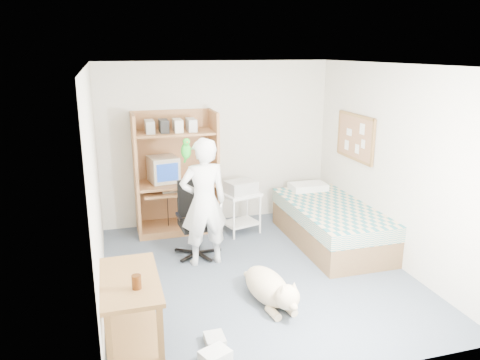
{
  "coord_description": "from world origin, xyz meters",
  "views": [
    {
      "loc": [
        -1.65,
        -4.98,
        2.66
      ],
      "look_at": [
        -0.05,
        0.55,
        1.05
      ],
      "focal_mm": 35.0,
      "sensor_mm": 36.0,
      "label": 1
    }
  ],
  "objects_px": {
    "bed": "(330,223)",
    "office_chair": "(196,229)",
    "dog": "(270,288)",
    "computer_hutch": "(176,177)",
    "printer_cart": "(241,206)",
    "side_desk": "(131,305)",
    "person": "(204,202)"
  },
  "relations": [
    {
      "from": "bed",
      "to": "dog",
      "type": "relative_size",
      "value": 1.78
    },
    {
      "from": "person",
      "to": "printer_cart",
      "type": "distance_m",
      "value": 1.21
    },
    {
      "from": "side_desk",
      "to": "dog",
      "type": "height_order",
      "value": "side_desk"
    },
    {
      "from": "side_desk",
      "to": "printer_cart",
      "type": "distance_m",
      "value": 3.08
    },
    {
      "from": "dog",
      "to": "printer_cart",
      "type": "distance_m",
      "value": 2.08
    },
    {
      "from": "bed",
      "to": "side_desk",
      "type": "xyz_separation_m",
      "value": [
        -2.85,
        -1.82,
        0.21
      ]
    },
    {
      "from": "computer_hutch",
      "to": "printer_cart",
      "type": "xyz_separation_m",
      "value": [
        0.89,
        -0.4,
        -0.41
      ]
    },
    {
      "from": "dog",
      "to": "person",
      "type": "bearing_deg",
      "value": 102.49
    },
    {
      "from": "office_chair",
      "to": "printer_cart",
      "type": "xyz_separation_m",
      "value": [
        0.79,
        0.57,
        0.06
      ]
    },
    {
      "from": "computer_hutch",
      "to": "side_desk",
      "type": "relative_size",
      "value": 1.8
    },
    {
      "from": "side_desk",
      "to": "printer_cart",
      "type": "relative_size",
      "value": 1.6
    },
    {
      "from": "bed",
      "to": "dog",
      "type": "xyz_separation_m",
      "value": [
        -1.38,
        -1.33,
        -0.1
      ]
    },
    {
      "from": "bed",
      "to": "computer_hutch",
      "type": "bearing_deg",
      "value": 150.71
    },
    {
      "from": "side_desk",
      "to": "dog",
      "type": "xyz_separation_m",
      "value": [
        1.47,
        0.49,
        -0.31
      ]
    },
    {
      "from": "dog",
      "to": "office_chair",
      "type": "bearing_deg",
      "value": 100.21
    },
    {
      "from": "person",
      "to": "bed",
      "type": "bearing_deg",
      "value": -178.65
    },
    {
      "from": "bed",
      "to": "office_chair",
      "type": "distance_m",
      "value": 1.9
    },
    {
      "from": "bed",
      "to": "person",
      "type": "height_order",
      "value": "person"
    },
    {
      "from": "bed",
      "to": "printer_cart",
      "type": "relative_size",
      "value": 3.24
    },
    {
      "from": "side_desk",
      "to": "person",
      "type": "relative_size",
      "value": 0.61
    },
    {
      "from": "bed",
      "to": "person",
      "type": "relative_size",
      "value": 1.23
    },
    {
      "from": "side_desk",
      "to": "person",
      "type": "bearing_deg",
      "value": 58.81
    },
    {
      "from": "office_chair",
      "to": "printer_cart",
      "type": "height_order",
      "value": "office_chair"
    },
    {
      "from": "bed",
      "to": "person",
      "type": "distance_m",
      "value": 1.92
    },
    {
      "from": "office_chair",
      "to": "person",
      "type": "xyz_separation_m",
      "value": [
        0.05,
        -0.3,
        0.47
      ]
    },
    {
      "from": "bed",
      "to": "printer_cart",
      "type": "height_order",
      "value": "bed"
    },
    {
      "from": "computer_hutch",
      "to": "side_desk",
      "type": "xyz_separation_m",
      "value": [
        -0.85,
        -2.94,
        -0.33
      ]
    },
    {
      "from": "computer_hutch",
      "to": "person",
      "type": "bearing_deg",
      "value": -82.94
    },
    {
      "from": "computer_hutch",
      "to": "side_desk",
      "type": "distance_m",
      "value": 3.08
    },
    {
      "from": "bed",
      "to": "dog",
      "type": "bearing_deg",
      "value": -136.06
    },
    {
      "from": "person",
      "to": "office_chair",
      "type": "bearing_deg",
      "value": -83.43
    },
    {
      "from": "person",
      "to": "side_desk",
      "type": "bearing_deg",
      "value": 55.46
    }
  ]
}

